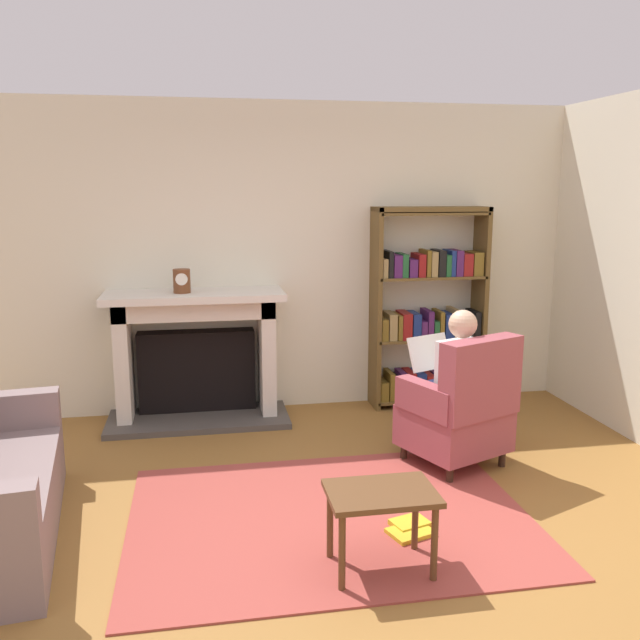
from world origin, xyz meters
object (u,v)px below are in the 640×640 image
(bookshelf, at_px, (428,313))
(seated_reader, at_px, (450,379))
(mantel_clock, at_px, (182,281))
(armchair_reading, at_px, (461,410))
(side_table, at_px, (381,503))
(fireplace, at_px, (196,352))

(bookshelf, height_order, seated_reader, bookshelf)
(mantel_clock, relative_size, armchair_reading, 0.20)
(armchair_reading, relative_size, seated_reader, 0.85)
(seated_reader, relative_size, side_table, 2.04)
(bookshelf, distance_m, seated_reader, 1.36)
(armchair_reading, bearing_deg, mantel_clock, -56.53)
(bookshelf, relative_size, seated_reader, 1.58)
(seated_reader, bearing_deg, fireplace, -58.44)
(mantel_clock, bearing_deg, bookshelf, 3.57)
(fireplace, height_order, side_table, fireplace)
(fireplace, bearing_deg, seated_reader, -35.47)
(mantel_clock, height_order, bookshelf, bookshelf)
(bookshelf, xyz_separation_m, seated_reader, (-0.28, -1.31, -0.23))
(fireplace, relative_size, seated_reader, 1.33)
(armchair_reading, bearing_deg, seated_reader, -90.00)
(bookshelf, xyz_separation_m, side_table, (-1.15, -2.63, -0.47))
(fireplace, height_order, seated_reader, seated_reader)
(fireplace, relative_size, bookshelf, 0.84)
(mantel_clock, bearing_deg, armchair_reading, -33.57)
(fireplace, relative_size, mantel_clock, 7.79)
(mantel_clock, xyz_separation_m, side_table, (1.02, -2.49, -0.84))
(mantel_clock, distance_m, armchair_reading, 2.46)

